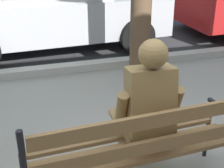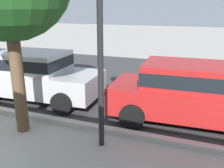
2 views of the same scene
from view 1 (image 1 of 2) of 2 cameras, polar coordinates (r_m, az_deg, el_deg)
The scene contains 5 objects.
street_surface at distance 9.87m, azimuth -10.67°, elevation 12.13°, with size 60.00×9.00×0.01m, color #38383A.
curb_stone at distance 5.47m, azimuth -5.25°, elevation 2.94°, with size 60.00×0.20×0.12m, color #B2AFA8.
park_bench at distance 2.70m, azimuth 4.41°, elevation -10.06°, with size 1.83×0.63×0.95m.
bronze_statue_seated at distance 2.84m, azimuth 5.65°, elevation -5.20°, with size 0.66×0.76×1.37m.
parked_car_silver at distance 6.46m, azimuth -10.48°, elevation 13.23°, with size 4.18×2.08×1.56m.
Camera 1 is at (-0.94, -2.10, 2.08)m, focal length 54.18 mm.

